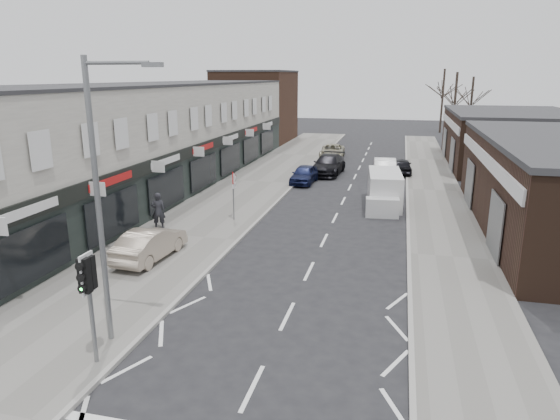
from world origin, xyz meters
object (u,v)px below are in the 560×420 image
Objects in this scene: parked_car_left_a at (304,174)px; parked_car_right_a at (385,167)px; traffic_light at (88,283)px; warning_sign at (234,182)px; street_lamp at (102,190)px; parked_car_left_c at (332,151)px; pedestrian at (158,211)px; parked_car_left_b at (328,165)px; parked_car_right_b at (402,166)px; white_van at (384,190)px; sedan_on_pavement at (150,244)px.

parked_car_right_a reaches higher than parked_car_left_a.
traffic_light is 1.15× the size of warning_sign.
parked_car_left_c is at bearing 87.44° from street_lamp.
parked_car_left_b is at bearing -129.91° from pedestrian.
parked_car_right_b is (6.90, 5.21, -0.02)m from parked_car_left_a.
street_lamp reaches higher than traffic_light.
white_van reaches higher than parked_car_left_b.
warning_sign is at bearing 59.40° from parked_car_right_a.
parked_car_right_b is at bearing -142.91° from pedestrian.
sedan_on_pavement is 22.74m from parked_car_right_a.
parked_car_right_b is at bearing 79.74° from white_van.
street_lamp is at bearing 95.88° from traffic_light.
parked_car_left_a is 0.73× the size of parked_car_left_b.
parked_car_right_b is (1.30, 1.39, -0.12)m from parked_car_right_a.
parked_car_right_b is (6.45, -6.60, -0.02)m from parked_car_left_c.
street_lamp is 35.50m from parked_car_left_c.
white_van is 9.24m from parked_car_right_a.
traffic_light is at bearing 88.61° from pedestrian.
white_van is 1.14× the size of parked_car_left_c.
traffic_light is 0.65× the size of parked_car_left_c.
traffic_light is at bearing -90.75° from parked_car_left_b.
street_lamp is 4.24× the size of pedestrian.
white_van is 1.35× the size of sedan_on_pavement.
white_van is at bearing 68.67° from street_lamp.
street_lamp is 11.50m from pedestrian.
parked_car_left_b reaches higher than parked_car_right_b.
white_van is at bearing -40.02° from parked_car_left_a.
pedestrian reaches higher than parked_car_right_a.
pedestrian reaches higher than sedan_on_pavement.
parked_car_right_a is (4.40, -0.05, -0.00)m from parked_car_left_b.
parked_car_left_a is at bearing 30.67° from parked_car_right_a.
parked_car_left_b reaches higher than parked_car_right_a.
parked_car_right_a is (10.51, 16.99, -0.30)m from pedestrian.
parked_car_right_a reaches higher than parked_car_left_c.
parked_car_left_b reaches higher than sedan_on_pavement.
parked_car_left_c reaches higher than parked_car_left_a.
parked_car_left_a is (-5.91, 5.41, -0.31)m from white_van.
sedan_on_pavement is at bearing 107.04° from traffic_light.
sedan_on_pavement is 29.16m from parked_car_left_c.
sedan_on_pavement is at bearing -98.53° from parked_car_left_a.
parked_car_left_a is (1.00, 24.65, -1.76)m from traffic_light.
pedestrian is 25.55m from parked_car_left_c.
pedestrian is 21.85m from parked_car_right_b.
parked_car_right_a is (8.91, 20.92, -0.02)m from sedan_on_pavement.
traffic_light is 0.82× the size of parked_car_right_b.
sedan_on_pavement is 4.25m from pedestrian.
parked_car_left_c is (0.45, 11.81, 0.00)m from parked_car_left_a.
parked_car_left_a is at bearing 132.59° from white_van.
street_lamp is 2.12× the size of parked_car_right_b.
street_lamp is 13.04m from warning_sign.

